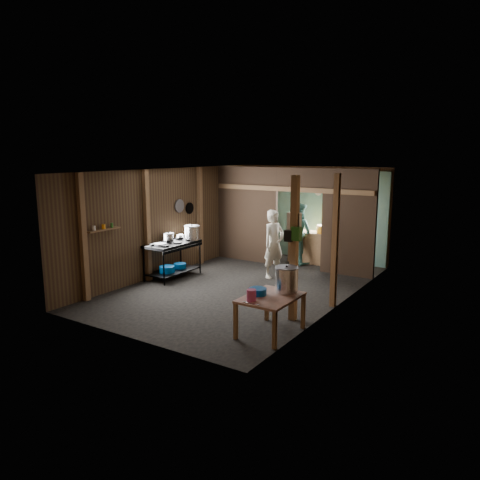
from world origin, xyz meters
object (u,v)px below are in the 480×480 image
Objects in this scene: prep_table at (270,315)px; cook at (274,244)px; stove_pot_large at (192,233)px; pink_bucket at (251,295)px; yellow_tub at (324,229)px; stock_pot at (286,280)px; gas_range at (173,260)px.

prep_table is 3.58m from cook.
pink_bucket is (3.39, -2.71, -0.28)m from stove_pot_large.
prep_table is 5.22m from yellow_tub.
stock_pot is 4.86m from yellow_tub.
prep_table is at bearing -25.99° from gas_range.
cook is (-1.67, 3.13, 0.50)m from prep_table.
stock_pot is at bearing -129.67° from cook.
cook is (-1.77, 2.77, -0.04)m from stock_pot.
cook reaches higher than pink_bucket.
stock_pot is 0.28× the size of cook.
stove_pot_large reaches higher than pink_bucket.
yellow_tub is (-1.05, 5.41, 0.22)m from pink_bucket.
stock_pot reaches higher than yellow_tub.
prep_table is 0.65m from stock_pot.
pink_bucket is at bearing -79.03° from yellow_tub.
gas_range is 3.85× the size of yellow_tub.
cook reaches higher than yellow_tub.
stock_pot reaches higher than pink_bucket.
pink_bucket is at bearing -138.74° from cook.
gas_range is 0.88× the size of cook.
gas_range reaches higher than prep_table.
stove_pot_large is 0.99× the size of yellow_tub.
gas_range is at bearing 148.60° from pink_bucket.
prep_table is (3.71, -1.81, -0.10)m from gas_range.
stock_pot is at bearing -20.82° from gas_range.
cook reaches higher than prep_table.
prep_table is at bearing -105.54° from stock_pot.
stove_pot_large is at bearing 130.51° from cook.
pink_bucket is (-0.15, -0.36, 0.42)m from prep_table.
prep_table is 5.92× the size of pink_bucket.
stock_pot is 0.78m from pink_bucket.
stock_pot is (3.64, -1.99, -0.17)m from stove_pot_large.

